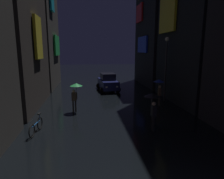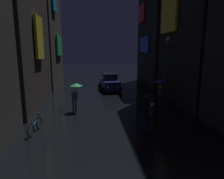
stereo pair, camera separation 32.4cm
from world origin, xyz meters
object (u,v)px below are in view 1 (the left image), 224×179
at_px(pedestrian_near_crossing_blue, 159,85).
at_px(streetlamp_right_far, 166,62).
at_px(pedestrian_midstreet_centre_black, 153,101).
at_px(bicycle_parked_at_storefront, 36,126).
at_px(car_distant, 108,82).
at_px(pedestrian_midstreet_left_green, 76,89).

distance_m(pedestrian_near_crossing_blue, streetlamp_right_far, 2.42).
relative_size(pedestrian_midstreet_centre_black, bicycle_parked_at_storefront, 1.17).
distance_m(pedestrian_near_crossing_blue, bicycle_parked_at_storefront, 9.83).
height_order(pedestrian_midstreet_centre_black, pedestrian_near_crossing_blue, same).
bearing_deg(pedestrian_near_crossing_blue, car_distant, 117.77).
distance_m(pedestrian_midstreet_centre_black, streetlamp_right_far, 7.24).
bearing_deg(pedestrian_near_crossing_blue, bicycle_parked_at_storefront, -151.86).
bearing_deg(pedestrian_midstreet_centre_black, pedestrian_midstreet_left_green, 137.84).
xyz_separation_m(car_distant, streetlamp_right_far, (4.46, -5.29, 2.53)).
height_order(pedestrian_midstreet_centre_black, bicycle_parked_at_storefront, pedestrian_midstreet_centre_black).
bearing_deg(streetlamp_right_far, pedestrian_midstreet_left_green, -163.51).
distance_m(pedestrian_midstreet_left_green, pedestrian_near_crossing_blue, 6.68).
xyz_separation_m(pedestrian_midstreet_centre_black, streetlamp_right_far, (3.23, 6.23, 1.79)).
distance_m(pedestrian_midstreet_left_green, streetlamp_right_far, 8.14).
bearing_deg(pedestrian_midstreet_left_green, pedestrian_near_crossing_blue, 8.43).
xyz_separation_m(pedestrian_near_crossing_blue, bicycle_parked_at_storefront, (-8.59, -4.60, -1.28)).
relative_size(car_distant, streetlamp_right_far, 0.77).
relative_size(pedestrian_midstreet_left_green, pedestrian_near_crossing_blue, 1.00).
distance_m(pedestrian_near_crossing_blue, car_distant, 7.46).
xyz_separation_m(pedestrian_midstreet_centre_black, bicycle_parked_at_storefront, (-6.37, 0.36, -1.28)).
bearing_deg(car_distant, bicycle_parked_at_storefront, -114.69).
relative_size(pedestrian_near_crossing_blue, bicycle_parked_at_storefront, 1.17).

